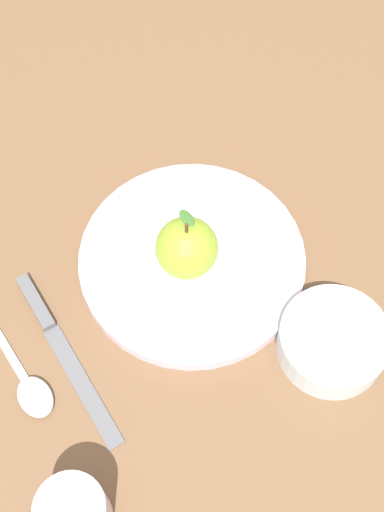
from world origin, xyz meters
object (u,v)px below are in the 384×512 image
(apple, at_px, (187,248))
(side_bowl, at_px, (333,340))
(knife, at_px, (58,342))
(spoon, at_px, (26,382))
(dinner_plate, at_px, (192,260))

(apple, relative_size, side_bowl, 0.72)
(apple, bearing_deg, knife, 124.43)
(spoon, bearing_deg, side_bowl, -81.19)
(side_bowl, distance_m, spoon, 0.32)
(apple, height_order, side_bowl, apple)
(dinner_plate, xyz_separation_m, apple, (-0.01, 0.01, 0.04))
(spoon, bearing_deg, knife, -31.06)
(apple, distance_m, side_bowl, 0.18)
(dinner_plate, height_order, knife, dinner_plate)
(dinner_plate, relative_size, apple, 3.06)
(knife, bearing_deg, spoon, 148.94)
(dinner_plate, distance_m, side_bowl, 0.18)
(apple, distance_m, knife, 0.17)
(dinner_plate, bearing_deg, apple, 146.36)
(side_bowl, relative_size, knife, 0.60)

